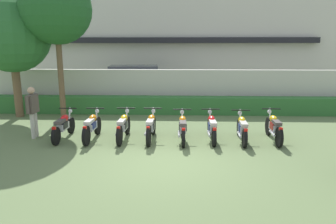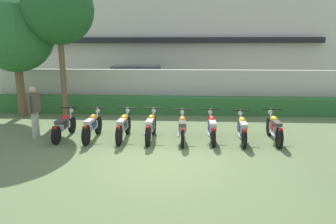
{
  "view_description": "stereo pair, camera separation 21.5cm",
  "coord_description": "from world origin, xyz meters",
  "px_view_note": "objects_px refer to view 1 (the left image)",
  "views": [
    {
      "loc": [
        0.38,
        -7.61,
        2.98
      ],
      "look_at": [
        0.0,
        2.22,
        0.87
      ],
      "focal_mm": 32.92,
      "sensor_mm": 36.0,
      "label": 1
    },
    {
      "loc": [
        0.59,
        -7.6,
        2.98
      ],
      "look_at": [
        0.0,
        2.22,
        0.87
      ],
      "focal_mm": 32.92,
      "sensor_mm": 36.0,
      "label": 2
    }
  ],
  "objects_px": {
    "motorcycle_in_row_4": "(183,128)",
    "motorcycle_in_row_6": "(242,128)",
    "parked_car": "(137,82)",
    "motorcycle_in_row_7": "(274,127)",
    "tree_near_inspector": "(12,34)",
    "motorcycle_in_row_1": "(92,126)",
    "motorcycle_in_row_0": "(63,126)",
    "inspector_person": "(33,108)",
    "tree_far_side": "(56,9)",
    "motorcycle_in_row_2": "(123,126)",
    "motorcycle_in_row_3": "(151,126)",
    "motorcycle_in_row_5": "(212,127)"
  },
  "relations": [
    {
      "from": "motorcycle_in_row_4",
      "to": "motorcycle_in_row_6",
      "type": "height_order",
      "value": "motorcycle_in_row_4"
    },
    {
      "from": "parked_car",
      "to": "motorcycle_in_row_7",
      "type": "distance_m",
      "value": 9.59
    },
    {
      "from": "motorcycle_in_row_6",
      "to": "tree_near_inspector",
      "type": "bearing_deg",
      "value": 73.11
    },
    {
      "from": "motorcycle_in_row_1",
      "to": "motorcycle_in_row_0",
      "type": "bearing_deg",
      "value": 87.14
    },
    {
      "from": "motorcycle_in_row_4",
      "to": "motorcycle_in_row_6",
      "type": "bearing_deg",
      "value": -90.44
    },
    {
      "from": "inspector_person",
      "to": "tree_far_side",
      "type": "bearing_deg",
      "value": 91.8
    },
    {
      "from": "motorcycle_in_row_2",
      "to": "motorcycle_in_row_4",
      "type": "bearing_deg",
      "value": -91.41
    },
    {
      "from": "tree_far_side",
      "to": "motorcycle_in_row_6",
      "type": "relative_size",
      "value": 3.23
    },
    {
      "from": "motorcycle_in_row_7",
      "to": "inspector_person",
      "type": "height_order",
      "value": "inspector_person"
    },
    {
      "from": "motorcycle_in_row_1",
      "to": "motorcycle_in_row_6",
      "type": "xyz_separation_m",
      "value": [
        4.8,
        -0.0,
        -0.01
      ]
    },
    {
      "from": "tree_far_side",
      "to": "motorcycle_in_row_3",
      "type": "xyz_separation_m",
      "value": [
        3.97,
        -2.95,
        -3.93
      ]
    },
    {
      "from": "motorcycle_in_row_1",
      "to": "motorcycle_in_row_3",
      "type": "distance_m",
      "value": 1.91
    },
    {
      "from": "tree_far_side",
      "to": "motorcycle_in_row_0",
      "type": "xyz_separation_m",
      "value": [
        1.11,
        -2.91,
        -3.95
      ]
    },
    {
      "from": "tree_near_inspector",
      "to": "motorcycle_in_row_1",
      "type": "xyz_separation_m",
      "value": [
        4.06,
        -3.2,
        -2.99
      ]
    },
    {
      "from": "parked_car",
      "to": "motorcycle_in_row_5",
      "type": "relative_size",
      "value": 2.52
    },
    {
      "from": "motorcycle_in_row_5",
      "to": "tree_far_side",
      "type": "bearing_deg",
      "value": 63.32
    },
    {
      "from": "motorcycle_in_row_3",
      "to": "motorcycle_in_row_6",
      "type": "distance_m",
      "value": 2.89
    },
    {
      "from": "motorcycle_in_row_7",
      "to": "motorcycle_in_row_3",
      "type": "bearing_deg",
      "value": 93.18
    },
    {
      "from": "motorcycle_in_row_2",
      "to": "motorcycle_in_row_5",
      "type": "relative_size",
      "value": 1.03
    },
    {
      "from": "parked_car",
      "to": "motorcycle_in_row_2",
      "type": "relative_size",
      "value": 2.44
    },
    {
      "from": "motorcycle_in_row_2",
      "to": "motorcycle_in_row_6",
      "type": "height_order",
      "value": "motorcycle_in_row_2"
    },
    {
      "from": "motorcycle_in_row_4",
      "to": "motorcycle_in_row_1",
      "type": "bearing_deg",
      "value": 87.89
    },
    {
      "from": "motorcycle_in_row_7",
      "to": "motorcycle_in_row_1",
      "type": "bearing_deg",
      "value": 93.06
    },
    {
      "from": "parked_car",
      "to": "motorcycle_in_row_1",
      "type": "distance_m",
      "value": 8.0
    },
    {
      "from": "motorcycle_in_row_2",
      "to": "motorcycle_in_row_4",
      "type": "distance_m",
      "value": 1.91
    },
    {
      "from": "motorcycle_in_row_0",
      "to": "motorcycle_in_row_6",
      "type": "distance_m",
      "value": 5.75
    },
    {
      "from": "motorcycle_in_row_2",
      "to": "parked_car",
      "type": "bearing_deg",
      "value": 5.96
    },
    {
      "from": "motorcycle_in_row_5",
      "to": "motorcycle_in_row_7",
      "type": "bearing_deg",
      "value": -90.46
    },
    {
      "from": "parked_car",
      "to": "motorcycle_in_row_0",
      "type": "xyz_separation_m",
      "value": [
        -1.31,
        -7.92,
        -0.5
      ]
    },
    {
      "from": "motorcycle_in_row_2",
      "to": "inspector_person",
      "type": "height_order",
      "value": "inspector_person"
    },
    {
      "from": "motorcycle_in_row_0",
      "to": "motorcycle_in_row_7",
      "type": "bearing_deg",
      "value": -89.35
    },
    {
      "from": "motorcycle_in_row_1",
      "to": "motorcycle_in_row_7",
      "type": "height_order",
      "value": "motorcycle_in_row_1"
    },
    {
      "from": "motorcycle_in_row_1",
      "to": "motorcycle_in_row_3",
      "type": "relative_size",
      "value": 0.99
    },
    {
      "from": "motorcycle_in_row_1",
      "to": "motorcycle_in_row_6",
      "type": "bearing_deg",
      "value": -89.22
    },
    {
      "from": "motorcycle_in_row_0",
      "to": "motorcycle_in_row_7",
      "type": "height_order",
      "value": "motorcycle_in_row_7"
    },
    {
      "from": "motorcycle_in_row_0",
      "to": "inspector_person",
      "type": "bearing_deg",
      "value": 84.25
    },
    {
      "from": "parked_car",
      "to": "inspector_person",
      "type": "relative_size",
      "value": 2.74
    },
    {
      "from": "parked_car",
      "to": "tree_near_inspector",
      "type": "relative_size",
      "value": 0.93
    },
    {
      "from": "tree_near_inspector",
      "to": "motorcycle_in_row_6",
      "type": "bearing_deg",
      "value": -19.85
    },
    {
      "from": "parked_car",
      "to": "motorcycle_in_row_5",
      "type": "xyz_separation_m",
      "value": [
        3.5,
        -7.88,
        -0.5
      ]
    },
    {
      "from": "motorcycle_in_row_7",
      "to": "motorcycle_in_row_4",
      "type": "bearing_deg",
      "value": 94.86
    },
    {
      "from": "motorcycle_in_row_0",
      "to": "motorcycle_in_row_6",
      "type": "relative_size",
      "value": 1.05
    },
    {
      "from": "tree_near_inspector",
      "to": "motorcycle_in_row_1",
      "type": "distance_m",
      "value": 5.97
    },
    {
      "from": "tree_near_inspector",
      "to": "motorcycle_in_row_3",
      "type": "distance_m",
      "value": 7.39
    },
    {
      "from": "motorcycle_in_row_6",
      "to": "tree_far_side",
      "type": "bearing_deg",
      "value": 69.5
    },
    {
      "from": "motorcycle_in_row_0",
      "to": "motorcycle_in_row_1",
      "type": "relative_size",
      "value": 1.01
    },
    {
      "from": "motorcycle_in_row_4",
      "to": "tree_far_side",
      "type": "bearing_deg",
      "value": 57.39
    },
    {
      "from": "motorcycle_in_row_5",
      "to": "inspector_person",
      "type": "height_order",
      "value": "inspector_person"
    },
    {
      "from": "motorcycle_in_row_5",
      "to": "motorcycle_in_row_7",
      "type": "distance_m",
      "value": 1.97
    },
    {
      "from": "inspector_person",
      "to": "motorcycle_in_row_3",
      "type": "bearing_deg",
      "value": -2.02
    }
  ]
}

